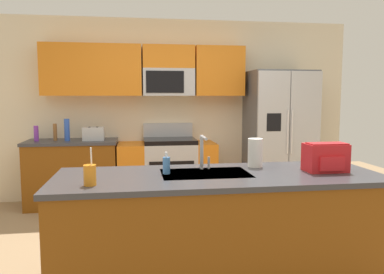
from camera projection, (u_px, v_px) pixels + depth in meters
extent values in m
plane|color=#997A56|center=(200.00, 251.00, 3.68)|extent=(9.00, 9.00, 0.00)
cube|color=beige|center=(176.00, 109.00, 5.65)|extent=(5.20, 0.10, 2.60)
cube|color=orange|center=(68.00, 70.00, 5.16)|extent=(0.70, 0.32, 0.70)
cube|color=orange|center=(118.00, 70.00, 5.26)|extent=(0.64, 0.32, 0.70)
cube|color=orange|center=(219.00, 71.00, 5.47)|extent=(0.70, 0.32, 0.70)
cube|color=#B7BABF|center=(168.00, 82.00, 5.38)|extent=(0.72, 0.32, 0.38)
cube|color=black|center=(165.00, 82.00, 5.21)|extent=(0.52, 0.01, 0.30)
cube|color=orange|center=(168.00, 57.00, 5.35)|extent=(0.72, 0.32, 0.32)
cube|color=brown|center=(73.00, 174.00, 5.19)|extent=(1.18, 0.60, 0.86)
cube|color=#38383D|center=(72.00, 142.00, 5.14)|extent=(1.21, 0.63, 0.04)
cube|color=#B7BABF|center=(170.00, 172.00, 5.38)|extent=(0.72, 0.60, 0.84)
cube|color=black|center=(172.00, 175.00, 5.08)|extent=(0.60, 0.01, 0.36)
cube|color=black|center=(170.00, 141.00, 5.33)|extent=(0.72, 0.60, 0.06)
cube|color=#B7BABF|center=(168.00, 130.00, 5.59)|extent=(0.72, 0.06, 0.20)
cube|color=orange|center=(131.00, 173.00, 5.30)|extent=(0.36, 0.60, 0.84)
cube|color=orange|center=(205.00, 171.00, 5.46)|extent=(0.28, 0.60, 0.84)
cube|color=#4C4F54|center=(279.00, 136.00, 5.51)|extent=(0.90, 0.70, 1.85)
cube|color=#B7BABF|center=(273.00, 139.00, 5.12)|extent=(0.44, 0.04, 1.81)
cube|color=#B7BABF|center=(305.00, 138.00, 5.18)|extent=(0.44, 0.04, 1.81)
cylinder|color=silver|center=(288.00, 132.00, 5.10)|extent=(0.02, 0.02, 0.60)
cylinder|color=silver|center=(292.00, 132.00, 5.11)|extent=(0.02, 0.02, 0.60)
cube|color=black|center=(274.00, 122.00, 5.07)|extent=(0.20, 0.00, 0.24)
cube|color=brown|center=(219.00, 233.00, 2.97)|extent=(2.46, 0.86, 0.86)
cube|color=#38383D|center=(219.00, 177.00, 2.92)|extent=(2.50, 0.90, 0.04)
cube|color=#B7BABF|center=(205.00, 175.00, 2.95)|extent=(0.68, 0.44, 0.03)
cube|color=#B7BABF|center=(93.00, 134.00, 5.12)|extent=(0.28, 0.16, 0.18)
cube|color=black|center=(89.00, 127.00, 5.10)|extent=(0.03, 0.11, 0.01)
cube|color=black|center=(97.00, 127.00, 5.12)|extent=(0.03, 0.11, 0.01)
cylinder|color=brown|center=(55.00, 132.00, 5.09)|extent=(0.05, 0.05, 0.23)
cylinder|color=blue|center=(67.00, 130.00, 5.07)|extent=(0.07, 0.07, 0.29)
cylinder|color=purple|center=(36.00, 133.00, 5.03)|extent=(0.06, 0.06, 0.21)
cylinder|color=#B7BABF|center=(202.00, 152.00, 3.10)|extent=(0.03, 0.03, 0.28)
cylinder|color=#B7BABF|center=(204.00, 138.00, 2.99)|extent=(0.02, 0.20, 0.02)
cylinder|color=#B7BABF|center=(209.00, 163.00, 3.12)|extent=(0.02, 0.02, 0.10)
cylinder|color=orange|center=(90.00, 175.00, 2.54)|extent=(0.08, 0.08, 0.14)
cylinder|color=white|center=(91.00, 157.00, 2.53)|extent=(0.01, 0.03, 0.14)
cylinder|color=#4C8CD8|center=(166.00, 166.00, 2.92)|extent=(0.06, 0.06, 0.13)
cylinder|color=white|center=(166.00, 155.00, 2.91)|extent=(0.02, 0.02, 0.04)
cylinder|color=white|center=(255.00, 153.00, 3.21)|extent=(0.12, 0.12, 0.24)
cube|color=red|center=(325.00, 158.00, 3.01)|extent=(0.32, 0.20, 0.22)
cube|color=#AD1A1E|center=(327.00, 145.00, 2.98)|extent=(0.30, 0.14, 0.03)
cube|color=red|center=(332.00, 164.00, 2.91)|extent=(0.20, 0.03, 0.11)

